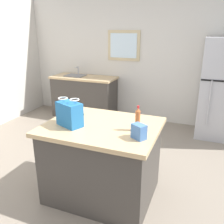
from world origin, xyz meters
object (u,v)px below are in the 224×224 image
at_px(kitchen_island, 102,160).
at_px(bottle, 138,119).
at_px(refrigerator, 224,90).
at_px(ear_defenders, 78,113).
at_px(shopping_bag, 69,114).
at_px(small_box, 139,132).

relative_size(kitchen_island, bottle, 4.62).
distance_m(kitchen_island, refrigerator, 2.64).
distance_m(kitchen_island, ear_defenders, 0.63).
relative_size(shopping_bag, ear_defenders, 1.57).
xyz_separation_m(shopping_bag, bottle, (0.71, 0.14, -0.01)).
xyz_separation_m(small_box, bottle, (-0.06, 0.18, 0.05)).
distance_m(kitchen_island, shopping_bag, 0.66).
xyz_separation_m(small_box, ear_defenders, (-0.86, 0.36, -0.05)).
bearing_deg(small_box, refrigerator, 71.40).
xyz_separation_m(shopping_bag, ear_defenders, (-0.08, 0.32, -0.11)).
height_order(kitchen_island, ear_defenders, ear_defenders).
bearing_deg(bottle, kitchen_island, 179.21).
distance_m(bottle, ear_defenders, 0.82).
relative_size(small_box, bottle, 0.54).
bearing_deg(shopping_bag, kitchen_island, 24.89).
bearing_deg(small_box, bottle, 109.93).
height_order(kitchen_island, refrigerator, refrigerator).
bearing_deg(shopping_bag, bottle, 10.99).
bearing_deg(refrigerator, small_box, -108.60).
xyz_separation_m(refrigerator, small_box, (-0.83, -2.45, 0.09)).
bearing_deg(bottle, small_box, -70.07).
bearing_deg(ear_defenders, bottle, -12.86).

